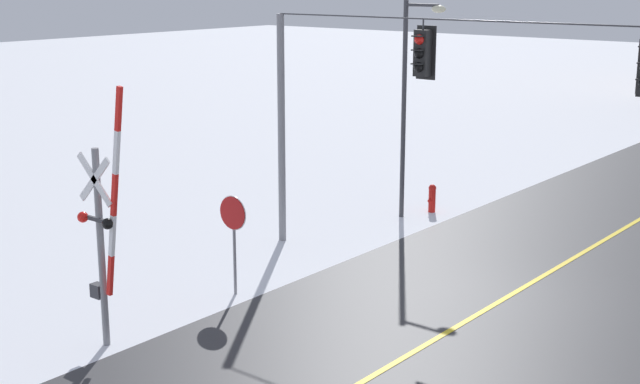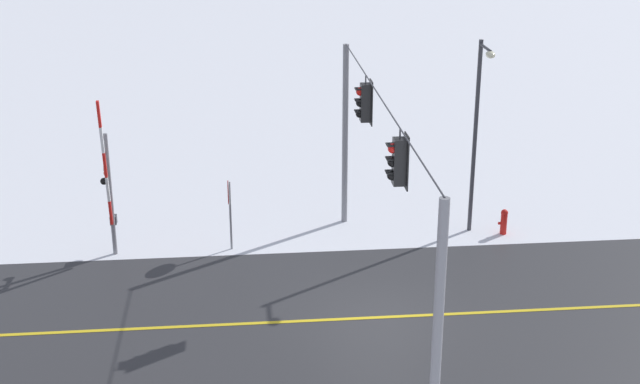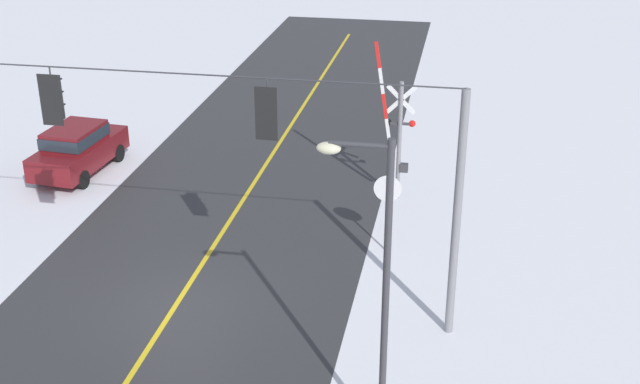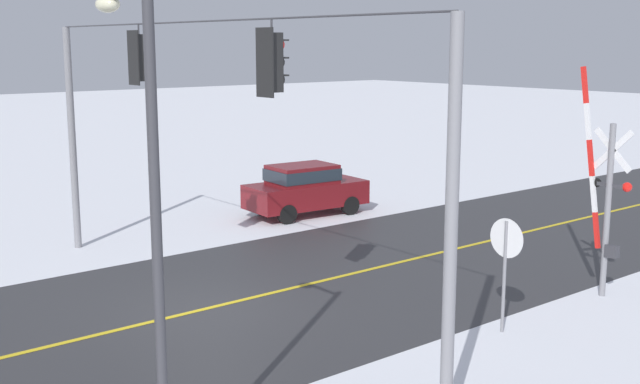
{
  "view_description": "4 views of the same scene",
  "coord_description": "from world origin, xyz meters",
  "px_view_note": "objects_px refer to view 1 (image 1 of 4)",
  "views": [
    {
      "loc": [
        8.7,
        -17.76,
        7.2
      ],
      "look_at": [
        -4.06,
        -1.97,
        2.21
      ],
      "focal_mm": 49.8,
      "sensor_mm": 36.0,
      "label": 1
    },
    {
      "loc": [
        21.06,
        -3.55,
        11.69
      ],
      "look_at": [
        -1.76,
        -1.35,
        3.09
      ],
      "focal_mm": 49.23,
      "sensor_mm": 36.0,
      "label": 2
    },
    {
      "loc": [
        -7.01,
        17.49,
        11.53
      ],
      "look_at": [
        -3.68,
        -0.56,
        3.24
      ],
      "focal_mm": 46.59,
      "sensor_mm": 36.0,
      "label": 3
    },
    {
      "loc": [
        -14.58,
        8.68,
        5.75
      ],
      "look_at": [
        -1.92,
        -1.67,
        2.71
      ],
      "focal_mm": 44.81,
      "sensor_mm": 36.0,
      "label": 4
    }
  ],
  "objects_px": {
    "stop_sign": "(233,223)",
    "streetlamp_near": "(410,89)",
    "railroad_crossing": "(102,232)",
    "fire_hydrant": "(432,197)"
  },
  "relations": [
    {
      "from": "streetlamp_near",
      "to": "fire_hydrant",
      "type": "height_order",
      "value": "streetlamp_near"
    },
    {
      "from": "stop_sign",
      "to": "streetlamp_near",
      "type": "bearing_deg",
      "value": 94.09
    },
    {
      "from": "fire_hydrant",
      "to": "streetlamp_near",
      "type": "bearing_deg",
      "value": -101.68
    },
    {
      "from": "stop_sign",
      "to": "fire_hydrant",
      "type": "height_order",
      "value": "stop_sign"
    },
    {
      "from": "stop_sign",
      "to": "railroad_crossing",
      "type": "height_order",
      "value": "railroad_crossing"
    },
    {
      "from": "fire_hydrant",
      "to": "stop_sign",
      "type": "bearing_deg",
      "value": -87.74
    },
    {
      "from": "railroad_crossing",
      "to": "fire_hydrant",
      "type": "relative_size",
      "value": 5.96
    },
    {
      "from": "streetlamp_near",
      "to": "fire_hydrant",
      "type": "xyz_separation_m",
      "value": [
        0.22,
        1.05,
        -3.45
      ]
    },
    {
      "from": "streetlamp_near",
      "to": "railroad_crossing",
      "type": "bearing_deg",
      "value": -86.67
    },
    {
      "from": "stop_sign",
      "to": "railroad_crossing",
      "type": "xyz_separation_m",
      "value": [
        0.11,
        -3.7,
        0.64
      ]
    }
  ]
}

